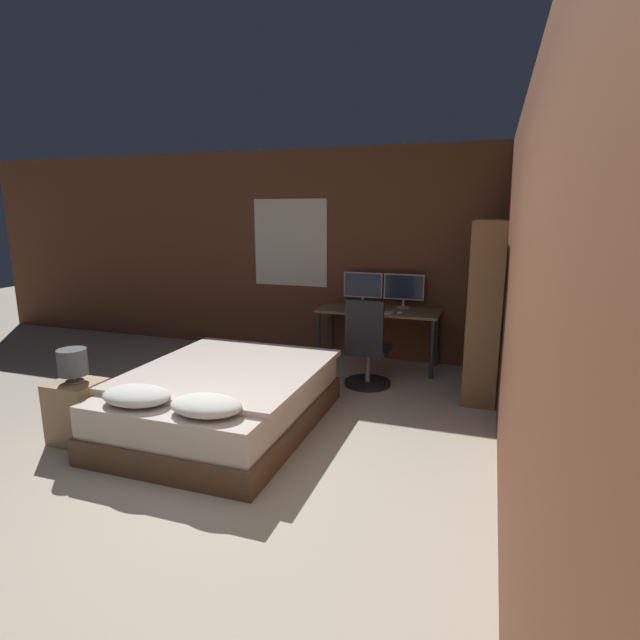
% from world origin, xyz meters
% --- Properties ---
extents(ground_plane, '(20.00, 20.00, 0.00)m').
position_xyz_m(ground_plane, '(0.00, 0.00, 0.00)').
color(ground_plane, '#B2A893').
extents(wall_back, '(12.00, 0.08, 2.70)m').
position_xyz_m(wall_back, '(-0.01, 3.87, 1.35)').
color(wall_back, brown).
rests_on(wall_back, ground_plane).
extents(wall_side_right, '(0.06, 12.00, 2.70)m').
position_xyz_m(wall_side_right, '(1.84, 1.50, 1.35)').
color(wall_side_right, brown).
rests_on(wall_side_right, ground_plane).
extents(bed, '(1.58, 2.06, 0.61)m').
position_xyz_m(bed, '(-0.52, 1.26, 0.27)').
color(bed, brown).
rests_on(bed, ground_plane).
extents(nightstand, '(0.41, 0.36, 0.52)m').
position_xyz_m(nightstand, '(-1.55, 0.63, 0.26)').
color(nightstand, '#997551').
rests_on(nightstand, ground_plane).
extents(bedside_lamp, '(0.23, 0.23, 0.28)m').
position_xyz_m(bedside_lamp, '(-1.55, 0.63, 0.69)').
color(bedside_lamp, gray).
rests_on(bedside_lamp, nightstand).
extents(desk, '(1.48, 0.63, 0.73)m').
position_xyz_m(desk, '(0.40, 3.49, 0.64)').
color(desk, '#846042').
rests_on(desk, ground_plane).
extents(monitor_left, '(0.50, 0.16, 0.42)m').
position_xyz_m(monitor_left, '(0.13, 3.70, 0.97)').
color(monitor_left, '#B7B7BC').
rests_on(monitor_left, desk).
extents(monitor_right, '(0.50, 0.16, 0.42)m').
position_xyz_m(monitor_right, '(0.66, 3.70, 0.97)').
color(monitor_right, '#B7B7BC').
rests_on(monitor_right, desk).
extents(keyboard, '(0.41, 0.13, 0.02)m').
position_xyz_m(keyboard, '(0.40, 3.27, 0.74)').
color(keyboard, '#B7B7BC').
rests_on(keyboard, desk).
extents(computer_mouse, '(0.07, 0.05, 0.04)m').
position_xyz_m(computer_mouse, '(0.69, 3.27, 0.75)').
color(computer_mouse, '#B7B7BC').
rests_on(computer_mouse, desk).
extents(office_chair, '(0.52, 0.52, 1.00)m').
position_xyz_m(office_chair, '(0.44, 2.72, 0.39)').
color(office_chair, black).
rests_on(office_chair, ground_plane).
extents(bookshelf, '(0.32, 0.85, 1.82)m').
position_xyz_m(bookshelf, '(1.63, 2.77, 1.00)').
color(bookshelf, brown).
rests_on(bookshelf, ground_plane).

